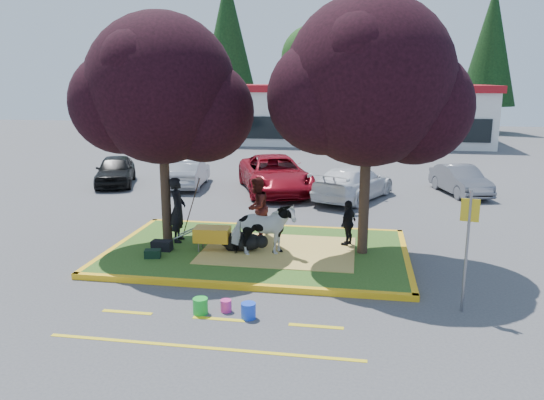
% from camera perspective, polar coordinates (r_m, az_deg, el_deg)
% --- Properties ---
extents(ground, '(90.00, 90.00, 0.00)m').
position_cam_1_polar(ground, '(15.01, -1.55, -5.85)').
color(ground, '#424244').
rests_on(ground, ground).
extents(median_island, '(8.00, 5.00, 0.15)m').
position_cam_1_polar(median_island, '(14.99, -1.55, -5.58)').
color(median_island, '#2E531A').
rests_on(median_island, ground).
extents(curb_near, '(8.30, 0.16, 0.15)m').
position_cam_1_polar(curb_near, '(12.62, -3.81, -9.23)').
color(curb_near, yellow).
rests_on(curb_near, ground).
extents(curb_far, '(8.30, 0.16, 0.15)m').
position_cam_1_polar(curb_far, '(17.41, 0.07, -2.93)').
color(curb_far, yellow).
rests_on(curb_far, ground).
extents(curb_left, '(0.16, 5.30, 0.15)m').
position_cam_1_polar(curb_left, '(16.23, -15.88, -4.62)').
color(curb_left, yellow).
rests_on(curb_left, ground).
extents(curb_right, '(0.16, 5.30, 0.15)m').
position_cam_1_polar(curb_right, '(14.80, 14.25, -6.23)').
color(curb_right, yellow).
rests_on(curb_right, ground).
extents(straw_bedding, '(4.20, 3.00, 0.01)m').
position_cam_1_polar(straw_bedding, '(14.86, 0.73, -5.41)').
color(straw_bedding, '#EBCE60').
rests_on(straw_bedding, median_island).
extents(tree_purple_left, '(5.06, 4.20, 6.51)m').
position_cam_1_polar(tree_purple_left, '(15.36, -11.79, 10.90)').
color(tree_purple_left, black).
rests_on(tree_purple_left, median_island).
extents(tree_purple_right, '(5.30, 4.40, 6.82)m').
position_cam_1_polar(tree_purple_right, '(14.14, 10.43, 11.62)').
color(tree_purple_right, black).
rests_on(tree_purple_right, median_island).
extents(fire_lane_stripe_a, '(1.10, 0.12, 0.01)m').
position_cam_1_polar(fire_lane_stripe_a, '(11.86, -15.30, -11.56)').
color(fire_lane_stripe_a, yellow).
rests_on(fire_lane_stripe_a, ground).
extents(fire_lane_stripe_b, '(1.10, 0.12, 0.01)m').
position_cam_1_polar(fire_lane_stripe_b, '(11.21, -5.73, -12.62)').
color(fire_lane_stripe_b, yellow).
rests_on(fire_lane_stripe_b, ground).
extents(fire_lane_stripe_c, '(1.10, 0.12, 0.01)m').
position_cam_1_polar(fire_lane_stripe_c, '(10.90, 4.76, -13.39)').
color(fire_lane_stripe_c, yellow).
rests_on(fire_lane_stripe_c, ground).
extents(fire_lane_long, '(6.00, 0.10, 0.01)m').
position_cam_1_polar(fire_lane_long, '(10.19, -7.55, -15.45)').
color(fire_lane_long, yellow).
rests_on(fire_lane_long, ground).
extents(retail_building, '(20.40, 8.40, 4.40)m').
position_cam_1_polar(retail_building, '(42.02, 8.55, 9.22)').
color(retail_building, silver).
rests_on(retail_building, ground).
extents(treeline, '(46.58, 7.80, 14.63)m').
position_cam_1_polar(treeline, '(51.67, 8.08, 15.98)').
color(treeline, black).
rests_on(treeline, ground).
extents(cow, '(1.85, 1.20, 1.44)m').
position_cam_1_polar(cow, '(14.24, -0.97, -3.22)').
color(cow, white).
rests_on(cow, median_island).
extents(calf, '(1.39, 1.13, 0.53)m').
position_cam_1_polar(calf, '(14.81, -3.33, -4.46)').
color(calf, black).
rests_on(calf, median_island).
extents(handler, '(0.55, 0.75, 1.90)m').
position_cam_1_polar(handler, '(15.70, -10.10, -1.03)').
color(handler, black).
rests_on(handler, median_island).
extents(visitor_a, '(0.90, 1.04, 1.82)m').
position_cam_1_polar(visitor_a, '(15.92, -1.65, -0.79)').
color(visitor_a, '#431513').
rests_on(visitor_a, median_island).
extents(visitor_b, '(0.63, 0.84, 1.32)m').
position_cam_1_polar(visitor_b, '(15.28, 8.21, -2.46)').
color(visitor_b, black).
rests_on(visitor_b, median_island).
extents(wheelbarrow, '(1.76, 0.64, 0.66)m').
position_cam_1_polar(wheelbarrow, '(14.82, -6.40, -3.72)').
color(wheelbarrow, black).
rests_on(wheelbarrow, median_island).
extents(gear_bag_dark, '(0.56, 0.31, 0.28)m').
position_cam_1_polar(gear_bag_dark, '(15.13, -11.75, -4.81)').
color(gear_bag_dark, black).
rests_on(gear_bag_dark, median_island).
extents(gear_bag_green, '(0.46, 0.34, 0.22)m').
position_cam_1_polar(gear_bag_green, '(14.59, -12.72, -5.65)').
color(gear_bag_green, black).
rests_on(gear_bag_green, median_island).
extents(sign_post, '(0.37, 0.11, 2.64)m').
position_cam_1_polar(sign_post, '(11.65, 20.31, -3.79)').
color(sign_post, slate).
rests_on(sign_post, ground).
extents(bucket_green, '(0.42, 0.42, 0.34)m').
position_cam_1_polar(bucket_green, '(11.43, -7.71, -11.24)').
color(bucket_green, green).
rests_on(bucket_green, ground).
extents(bucket_pink, '(0.31, 0.31, 0.26)m').
position_cam_1_polar(bucket_pink, '(11.49, -4.97, -11.26)').
color(bucket_pink, '#DF318B').
rests_on(bucket_pink, ground).
extents(bucket_blue, '(0.41, 0.41, 0.33)m').
position_cam_1_polar(bucket_blue, '(11.15, -2.55, -11.81)').
color(bucket_blue, blue).
rests_on(bucket_blue, ground).
extents(car_black, '(2.82, 4.30, 1.36)m').
position_cam_1_polar(car_black, '(25.74, -16.49, 3.09)').
color(car_black, black).
rests_on(car_black, ground).
extents(car_silver, '(1.79, 3.99, 1.27)m').
position_cam_1_polar(car_silver, '(24.50, -8.96, 2.88)').
color(car_silver, '#9A9CA1').
rests_on(car_silver, ground).
extents(car_red, '(4.36, 6.21, 1.57)m').
position_cam_1_polar(car_red, '(23.08, 0.30, 2.81)').
color(car_red, maroon).
rests_on(car_red, ground).
extents(car_white, '(3.72, 5.13, 1.38)m').
position_cam_1_polar(car_white, '(21.89, 8.76, 1.85)').
color(car_white, white).
rests_on(car_white, ground).
extents(car_grey, '(2.28, 3.94, 1.23)m').
position_cam_1_polar(car_grey, '(24.01, 19.61, 2.03)').
color(car_grey, slate).
rests_on(car_grey, ground).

